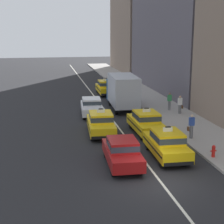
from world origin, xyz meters
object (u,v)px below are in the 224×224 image
at_px(box_truck_right_third, 122,90).
at_px(taxi_right_fourth, 106,87).
at_px(pedestrian_near_crosswalk, 169,101).
at_px(sedan_left_nearest, 122,151).
at_px(pedestrian_by_storefront, 191,126).
at_px(taxi_left_second, 101,123).
at_px(pedestrian_mid_block, 180,105).
at_px(taxi_right_nearest, 167,143).
at_px(sedan_left_third, 91,106).
at_px(fire_hydrant, 214,151).
at_px(taxi_right_second, 146,122).

relative_size(box_truck_right_third, taxi_right_fourth, 1.54).
relative_size(taxi_right_fourth, pedestrian_near_crosswalk, 2.82).
bearing_deg(sedan_left_nearest, pedestrian_by_storefront, 33.42).
relative_size(sedan_left_nearest, pedestrian_by_storefront, 2.58).
distance_m(taxi_left_second, pedestrian_mid_block, 9.10).
bearing_deg(taxi_left_second, box_truck_right_third, 67.78).
bearing_deg(sedan_left_nearest, taxi_right_fourth, 82.56).
distance_m(taxi_right_fourth, pedestrian_near_crosswalk, 10.57).
height_order(sedan_left_nearest, taxi_right_nearest, taxi_right_nearest).
xyz_separation_m(sedan_left_nearest, pedestrian_by_storefront, (5.70, 3.76, 0.15)).
height_order(taxi_left_second, pedestrian_mid_block, taxi_left_second).
height_order(box_truck_right_third, pedestrian_near_crosswalk, box_truck_right_third).
distance_m(sedan_left_third, fire_hydrant, 13.54).
distance_m(taxi_right_second, taxi_right_fourth, 16.18).
bearing_deg(sedan_left_nearest, taxi_left_second, 91.88).
bearing_deg(taxi_right_second, fire_hydrant, -67.86).
bearing_deg(box_truck_right_third, pedestrian_mid_block, -39.56).
relative_size(sedan_left_nearest, sedan_left_third, 0.99).
bearing_deg(fire_hydrant, pedestrian_by_storefront, 87.27).
relative_size(sedan_left_nearest, box_truck_right_third, 0.62).
bearing_deg(taxi_left_second, pedestrian_mid_block, 30.32).
xyz_separation_m(taxi_right_second, pedestrian_mid_block, (4.56, 4.99, 0.08)).
relative_size(taxi_right_nearest, pedestrian_near_crosswalk, 2.83).
bearing_deg(sedan_left_third, pedestrian_near_crosswalk, 1.50).
bearing_deg(pedestrian_near_crosswalk, pedestrian_by_storefront, -99.81).
bearing_deg(taxi_left_second, fire_hydrant, -48.10).
height_order(sedan_left_nearest, sedan_left_third, same).
xyz_separation_m(taxi_right_nearest, taxi_right_fourth, (-0.01, 21.32, 0.00)).
relative_size(taxi_right_nearest, box_truck_right_third, 0.65).
xyz_separation_m(pedestrian_near_crosswalk, pedestrian_mid_block, (0.44, -1.53, -0.02)).
height_order(taxi_left_second, taxi_right_second, same).
height_order(sedan_left_third, taxi_right_second, taxi_right_second).
bearing_deg(taxi_left_second, taxi_right_second, -6.82).
distance_m(sedan_left_third, taxi_right_nearest, 11.86).
xyz_separation_m(sedan_left_third, taxi_right_fourth, (2.99, 9.84, 0.03)).
height_order(taxi_left_second, sedan_left_third, taxi_left_second).
distance_m(pedestrian_mid_block, pedestrian_by_storefront, 7.44).
height_order(taxi_right_nearest, fire_hydrant, taxi_right_nearest).
xyz_separation_m(taxi_right_second, box_truck_right_third, (0.09, 8.68, 0.90)).
bearing_deg(pedestrian_mid_block, fire_hydrant, -100.97).
relative_size(sedan_left_nearest, taxi_right_nearest, 0.95).
bearing_deg(pedestrian_by_storefront, pedestrian_near_crosswalk, 80.19).
bearing_deg(sedan_left_nearest, box_truck_right_third, 77.75).
bearing_deg(sedan_left_third, taxi_right_nearest, -75.32).
distance_m(sedan_left_nearest, pedestrian_by_storefront, 6.83).
xyz_separation_m(taxi_right_second, fire_hydrant, (2.44, -5.99, -0.33)).
height_order(sedan_left_third, pedestrian_mid_block, pedestrian_mid_block).
bearing_deg(taxi_right_nearest, sedan_left_nearest, -164.44).
distance_m(taxi_left_second, pedestrian_near_crosswalk, 9.62).
bearing_deg(taxi_right_fourth, taxi_right_nearest, -89.96).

